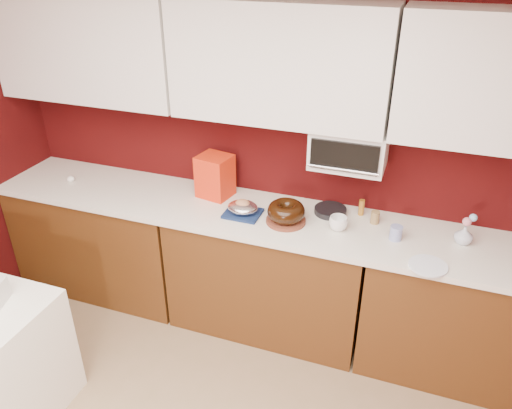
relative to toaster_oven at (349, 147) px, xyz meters
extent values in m
cube|color=#3D0808|center=(-0.45, 0.15, -0.12)|extent=(4.00, 0.02, 2.50)
cube|color=#532E10|center=(-1.78, -0.17, -0.95)|extent=(1.31, 0.58, 0.86)
cube|color=#532E10|center=(-0.45, -0.17, -0.95)|extent=(1.31, 0.58, 0.86)
cube|color=#532E10|center=(0.88, -0.17, -0.95)|extent=(1.31, 0.58, 0.86)
cube|color=white|center=(-0.45, -0.17, -0.49)|extent=(4.00, 0.62, 0.04)
cube|color=white|center=(-1.78, -0.02, 0.48)|extent=(1.31, 0.33, 0.70)
cube|color=white|center=(-0.45, -0.02, 0.48)|extent=(1.31, 0.33, 0.70)
cube|color=white|center=(0.00, 0.00, 0.00)|extent=(0.45, 0.30, 0.25)
cube|color=black|center=(0.00, -0.16, 0.00)|extent=(0.40, 0.02, 0.18)
cylinder|color=silver|center=(0.00, -0.18, -0.07)|extent=(0.42, 0.02, 0.02)
cylinder|color=brown|center=(-0.32, -0.22, -0.46)|extent=(0.29, 0.29, 0.02)
torus|color=black|center=(-0.32, -0.22, -0.39)|extent=(0.27, 0.27, 0.10)
cube|color=#15254F|center=(-0.62, -0.22, -0.47)|extent=(0.23, 0.20, 0.02)
ellipsoid|color=white|center=(-0.62, -0.22, -0.42)|extent=(0.25, 0.23, 0.07)
ellipsoid|color=tan|center=(-0.62, -0.22, -0.40)|extent=(0.10, 0.09, 0.06)
cube|color=red|center=(-0.89, -0.02, -0.33)|extent=(0.25, 0.23, 0.30)
cylinder|color=black|center=(-0.08, 0.00, -0.46)|extent=(0.27, 0.27, 0.04)
imported|color=white|center=(0.01, -0.19, -0.42)|extent=(0.11, 0.11, 0.11)
cylinder|color=#1B3297|center=(0.35, -0.19, -0.43)|extent=(0.08, 0.08, 0.09)
imported|color=silver|center=(0.73, -0.10, -0.41)|extent=(0.11, 0.11, 0.13)
sphere|color=pink|center=(0.73, -0.10, -0.33)|extent=(0.05, 0.05, 0.05)
sphere|color=#93C5EB|center=(0.76, -0.08, -0.30)|extent=(0.05, 0.05, 0.05)
cylinder|color=white|center=(0.56, -0.41, -0.47)|extent=(0.26, 0.26, 0.01)
cylinder|color=#9B631C|center=(0.11, 0.04, -0.42)|extent=(0.04, 0.04, 0.11)
cylinder|color=olive|center=(0.21, -0.03, -0.43)|extent=(0.07, 0.07, 0.08)
ellipsoid|color=white|center=(-1.99, -0.18, -0.45)|extent=(0.06, 0.05, 0.04)
ellipsoid|color=white|center=(-2.00, -0.19, -0.46)|extent=(0.05, 0.04, 0.04)
camera|label=1|loc=(0.42, -2.85, 1.15)|focal=35.00mm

